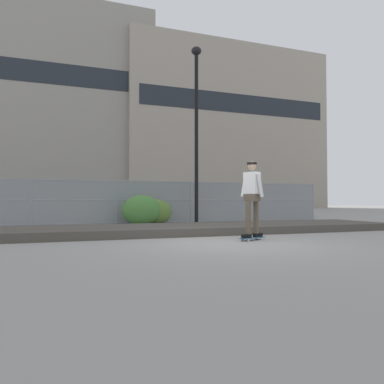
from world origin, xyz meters
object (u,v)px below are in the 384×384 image
at_px(shrub_left, 141,210).
at_px(parked_car_mid, 164,204).
at_px(street_lamp, 196,115).
at_px(shrub_center, 156,211).
at_px(parked_car_far, 267,203).
at_px(skateboard, 252,238).
at_px(parked_car_near, 32,204).
at_px(skater, 252,194).

bearing_deg(shrub_left, parked_car_mid, 63.01).
bearing_deg(street_lamp, shrub_center, 164.23).
relative_size(parked_car_mid, parked_car_far, 0.99).
height_order(skateboard, parked_car_near, parked_car_near).
distance_m(street_lamp, shrub_left, 4.69).
relative_size(parked_car_far, shrub_center, 3.26).
xyz_separation_m(skateboard, parked_car_mid, (0.52, 10.45, 0.78)).
distance_m(skateboard, parked_car_mid, 10.49).
height_order(skater, street_lamp, street_lamp).
distance_m(parked_car_near, parked_car_far, 12.57).
xyz_separation_m(parked_car_mid, shrub_center, (-1.30, -3.55, -0.31)).
xyz_separation_m(parked_car_mid, shrub_left, (-1.98, -3.88, -0.23)).
bearing_deg(parked_car_far, parked_car_near, -178.69).
bearing_deg(parked_car_mid, shrub_center, -110.17).
xyz_separation_m(skateboard, shrub_left, (-1.46, 6.57, 0.55)).
bearing_deg(street_lamp, parked_car_far, 34.64).
distance_m(parked_car_mid, shrub_center, 3.79).
bearing_deg(skater, parked_car_far, 57.28).
bearing_deg(parked_car_mid, skateboard, -92.83).
xyz_separation_m(skateboard, shrub_center, (-0.79, 6.90, 0.47)).
bearing_deg(skater, parked_car_near, 119.84).
xyz_separation_m(skateboard, parked_car_far, (6.72, 10.47, 0.78)).
bearing_deg(skater, street_lamp, 82.22).
height_order(street_lamp, shrub_left, street_lamp).
relative_size(parked_car_far, shrub_left, 2.85).
xyz_separation_m(parked_car_near, shrub_center, (5.05, -3.28, -0.31)).
bearing_deg(parked_car_near, skater, -60.16).
height_order(street_lamp, shrub_center, street_lamp).
height_order(skateboard, parked_car_mid, parked_car_mid).
bearing_deg(parked_car_mid, parked_car_near, -177.60).
distance_m(skateboard, shrub_left, 6.75).
height_order(street_lamp, parked_car_far, street_lamp).
distance_m(street_lamp, parked_car_near, 8.59).
bearing_deg(parked_car_far, skater, -122.72).
height_order(skater, shrub_center, skater).
relative_size(skater, shrub_center, 1.36).
distance_m(parked_car_far, shrub_center, 8.32).
height_order(parked_car_far, shrub_left, parked_car_far).
xyz_separation_m(skater, street_lamp, (0.88, 6.43, 3.52)).
bearing_deg(parked_car_near, shrub_left, -39.53).
bearing_deg(shrub_center, skater, -83.49).
xyz_separation_m(skater, parked_car_far, (6.72, 10.47, -0.31)).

